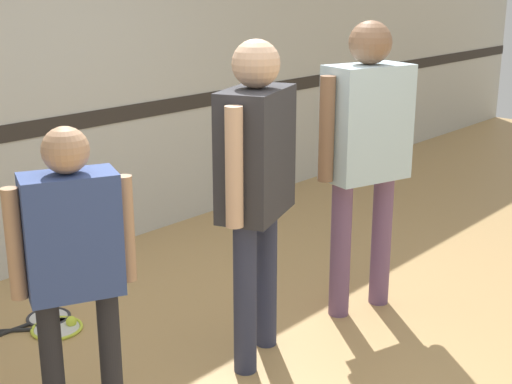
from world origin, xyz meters
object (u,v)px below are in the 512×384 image
person_student_right (366,138)px  tennis_ball_by_spare_racket (71,321)px  person_student_left (73,251)px  racket_spare_on_floor (46,318)px  person_instructor (256,170)px  racket_second_spare (54,328)px

person_student_right → tennis_ball_by_spare_racket: person_student_right is taller
person_student_left → racket_spare_on_floor: (0.50, 1.12, -0.88)m
person_instructor → racket_second_spare: person_instructor is taller
person_instructor → racket_second_spare: size_ratio=3.57×
person_student_right → tennis_ball_by_spare_racket: (-1.36, 1.16, -1.08)m
racket_spare_on_floor → person_instructor: bearing=116.0°
tennis_ball_by_spare_racket → person_student_left: bearing=-121.0°
person_instructor → racket_spare_on_floor: 1.74m
racket_spare_on_floor → racket_second_spare: bearing=78.3°
person_student_left → person_student_right: (1.92, -0.24, 0.22)m
person_student_right → racket_spare_on_floor: (-1.42, 1.36, -1.10)m
person_instructor → tennis_ball_by_spare_racket: (-0.47, 1.08, -1.04)m
person_instructor → tennis_ball_by_spare_racket: bearing=93.5°
person_instructor → person_student_left: 1.05m
person_student_left → person_instructor: bearing=16.6°
racket_second_spare → tennis_ball_by_spare_racket: bearing=-160.5°
person_instructor → racket_spare_on_floor: bearing=92.3°
racket_second_spare → person_instructor: bearing=159.1°
person_student_left → racket_spare_on_floor: bearing=91.0°
racket_second_spare → person_student_left: bearing=106.8°
person_student_left → racket_second_spare: (0.46, 0.96, -0.88)m
person_student_right → racket_second_spare: person_student_right is taller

